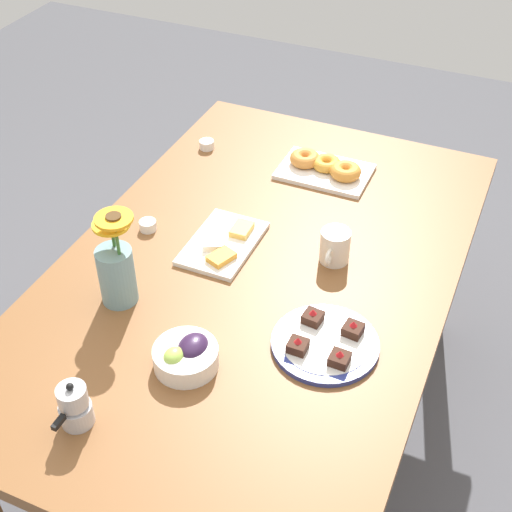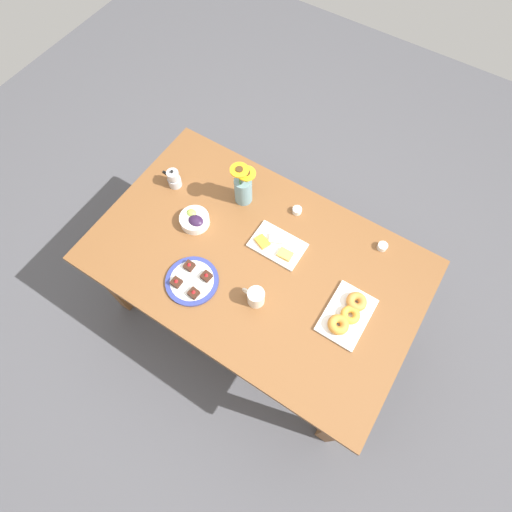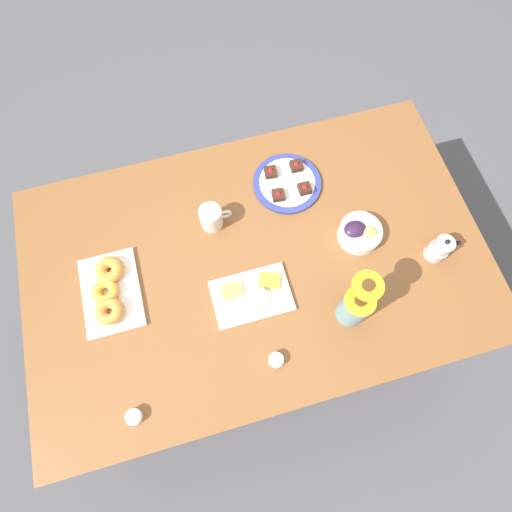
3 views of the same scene
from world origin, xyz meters
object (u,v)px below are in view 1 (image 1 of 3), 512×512
(dessert_plate, at_px, (325,343))
(flower_vase, at_px, (116,270))
(dining_table, at_px, (256,291))
(jam_cup_berry, at_px, (207,144))
(grape_bowl, at_px, (186,355))
(croissant_platter, at_px, (325,168))
(coffee_mug, at_px, (335,246))
(cheese_platter, at_px, (223,243))
(jam_cup_honey, at_px, (148,225))
(moka_pot, at_px, (75,406))

(dessert_plate, bearing_deg, flower_vase, -84.34)
(dining_table, distance_m, jam_cup_berry, 0.63)
(grape_bowl, bearing_deg, dining_table, 178.51)
(grape_bowl, xyz_separation_m, croissant_platter, (-0.87, 0.03, -0.01))
(croissant_platter, bearing_deg, coffee_mug, 22.43)
(cheese_platter, distance_m, jam_cup_berry, 0.52)
(croissant_platter, relative_size, jam_cup_honey, 5.83)
(moka_pot, bearing_deg, jam_cup_berry, -167.43)
(jam_cup_berry, bearing_deg, jam_cup_honey, 5.52)
(jam_cup_honey, relative_size, flower_vase, 0.18)
(croissant_platter, xyz_separation_m, jam_cup_berry, (0.01, -0.41, -0.01))
(dining_table, distance_m, flower_vase, 0.40)
(jam_cup_honey, relative_size, dessert_plate, 0.19)
(flower_vase, bearing_deg, cheese_platter, 153.52)
(cheese_platter, bearing_deg, dining_table, 68.08)
(croissant_platter, bearing_deg, jam_cup_berry, -88.33)
(grape_bowl, height_order, moka_pot, moka_pot)
(dining_table, bearing_deg, jam_cup_berry, -141.47)
(cheese_platter, relative_size, moka_pot, 2.18)
(coffee_mug, xyz_separation_m, jam_cup_honey, (0.08, -0.52, -0.03))
(croissant_platter, height_order, jam_cup_honey, croissant_platter)
(coffee_mug, xyz_separation_m, grape_bowl, (0.48, -0.19, -0.02))
(dessert_plate, relative_size, moka_pot, 2.12)
(dining_table, height_order, moka_pot, moka_pot)
(flower_vase, bearing_deg, jam_cup_honey, -163.54)
(jam_cup_berry, height_order, flower_vase, flower_vase)
(coffee_mug, relative_size, cheese_platter, 0.44)
(grape_bowl, distance_m, cheese_platter, 0.43)
(dining_table, bearing_deg, cheese_platter, -111.92)
(dessert_plate, bearing_deg, coffee_mug, -164.92)
(jam_cup_honey, distance_m, dessert_plate, 0.64)
(coffee_mug, bearing_deg, dessert_plate, 15.08)
(dining_table, bearing_deg, moka_pot, -13.51)
(grape_bowl, relative_size, flower_vase, 0.56)
(croissant_platter, xyz_separation_m, moka_pot, (1.10, -0.16, 0.03))
(grape_bowl, height_order, jam_cup_honey, grape_bowl)
(jam_cup_berry, bearing_deg, moka_pot, 12.57)
(coffee_mug, height_order, jam_cup_berry, coffee_mug)
(jam_cup_honey, relative_size, jam_cup_berry, 1.00)
(croissant_platter, bearing_deg, grape_bowl, -1.77)
(coffee_mug, relative_size, moka_pot, 0.96)
(flower_vase, bearing_deg, dessert_plate, 95.66)
(grape_bowl, bearing_deg, jam_cup_berry, -156.21)
(dining_table, distance_m, jam_cup_honey, 0.36)
(flower_vase, bearing_deg, dining_table, 132.88)
(dessert_plate, bearing_deg, moka_pot, -44.54)
(coffee_mug, xyz_separation_m, cheese_platter, (0.06, -0.30, -0.04))
(dining_table, relative_size, jam_cup_berry, 33.33)
(dining_table, height_order, croissant_platter, croissant_platter)
(moka_pot, bearing_deg, dining_table, 166.49)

